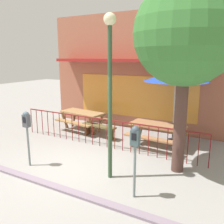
{
  "coord_description": "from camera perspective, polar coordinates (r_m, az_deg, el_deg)",
  "views": [
    {
      "loc": [
        3.93,
        -4.7,
        2.94
      ],
      "look_at": [
        0.11,
        2.23,
        1.13
      ],
      "focal_mm": 38.58,
      "sensor_mm": 36.0,
      "label": 1
    }
  ],
  "objects": [
    {
      "name": "picnic_table_left",
      "position": [
        9.86,
        -7.07,
        -0.86
      ],
      "size": [
        1.95,
        1.57,
        0.79
      ],
      "color": "#A0794B",
      "rests_on": "ground"
    },
    {
      "name": "ground",
      "position": [
        6.79,
        -10.21,
        -12.95
      ],
      "size": [
        40.0,
        40.0,
        0.0
      ],
      "primitive_type": "plane",
      "color": "gray"
    },
    {
      "name": "patio_bench",
      "position": [
        8.97,
        -3.14,
        -3.89
      ],
      "size": [
        1.43,
        0.49,
        0.48
      ],
      "color": "brown",
      "rests_on": "ground"
    },
    {
      "name": "picnic_table_right",
      "position": [
        8.13,
        10.69,
        -3.96
      ],
      "size": [
        1.88,
        1.47,
        0.79
      ],
      "color": "#A26C45",
      "rests_on": "ground"
    },
    {
      "name": "patio_fence_front",
      "position": [
        7.95,
        -2.1,
        -3.74
      ],
      "size": [
        6.65,
        0.04,
        0.97
      ],
      "color": "maroon",
      "rests_on": "ground"
    },
    {
      "name": "street_tree",
      "position": [
        6.15,
        17.09,
        17.07
      ],
      "size": [
        2.5,
        2.5,
        4.73
      ],
      "color": "#4C312A",
      "rests_on": "ground"
    },
    {
      "name": "pub_storefront",
      "position": [
        10.08,
        5.94,
        9.49
      ],
      "size": [
        7.89,
        1.36,
        4.7
      ],
      "color": "brown",
      "rests_on": "ground"
    },
    {
      "name": "parking_meter_far",
      "position": [
        6.82,
        -19.57,
        -2.79
      ],
      "size": [
        0.18,
        0.17,
        1.53
      ],
      "color": "slate",
      "rests_on": "ground"
    },
    {
      "name": "curb_edge",
      "position": [
        6.18,
        -15.93,
        -16.03
      ],
      "size": [
        11.05,
        0.2,
        0.11
      ],
      "primitive_type": "cube",
      "color": "gray",
      "rests_on": "ground"
    },
    {
      "name": "parking_meter_near",
      "position": [
        4.97,
        5.52,
        -7.34
      ],
      "size": [
        0.18,
        0.17,
        1.59
      ],
      "color": "slate",
      "rests_on": "ground"
    },
    {
      "name": "patio_umbrella",
      "position": [
        8.48,
        14.92,
        8.18
      ],
      "size": [
        2.19,
        2.19,
        2.5
      ],
      "color": "black",
      "rests_on": "ground"
    },
    {
      "name": "street_lamp",
      "position": [
        5.53,
        -0.5,
        8.75
      ],
      "size": [
        0.28,
        0.28,
        3.88
      ],
      "color": "#314C30",
      "rests_on": "ground"
    }
  ]
}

